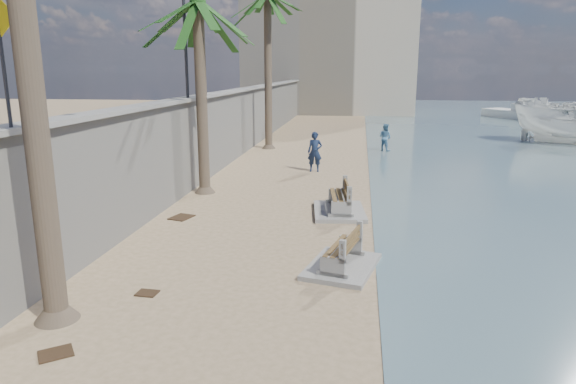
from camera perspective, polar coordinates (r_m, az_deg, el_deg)
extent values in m
plane|color=tan|center=(8.84, -3.22, -18.45)|extent=(140.00, 140.00, 0.00)
cube|color=gray|center=(28.32, -5.85, 7.48)|extent=(0.45, 70.00, 3.50)
cube|color=gray|center=(28.19, -5.94, 11.12)|extent=(0.80, 70.00, 0.12)
cube|color=#B7AA93|center=(59.50, 4.73, 15.68)|extent=(18.00, 12.00, 14.00)
cube|color=gray|center=(12.52, 6.01, -8.22)|extent=(1.95, 2.46, 0.12)
cube|color=gray|center=(17.18, 5.71, -2.15)|extent=(1.89, 2.57, 0.13)
cylinder|color=brown|center=(10.04, -26.65, 10.31)|extent=(0.44, 0.44, 8.73)
cylinder|color=brown|center=(19.71, -9.58, 9.91)|extent=(0.42, 0.42, 7.02)
cylinder|color=brown|center=(30.89, -2.22, 12.95)|extent=(0.44, 0.44, 8.79)
cylinder|color=#2D2D33|center=(10.99, -29.10, 12.54)|extent=(0.07, 0.07, 2.40)
cylinder|color=#2D2D33|center=(20.50, -11.39, 17.24)|extent=(0.12, 0.12, 5.00)
imported|color=#16223D|center=(23.97, 3.01, 4.80)|extent=(0.78, 0.53, 2.13)
imported|color=teal|center=(30.69, 10.73, 6.15)|extent=(1.08, 1.04, 1.77)
cube|color=#382616|center=(9.86, -24.39, -16.02)|extent=(0.69, 0.67, 0.03)
cube|color=#382616|center=(16.96, -11.74, -2.76)|extent=(0.78, 0.88, 0.03)
cube|color=#382616|center=(11.57, -15.38, -10.77)|extent=(0.46, 0.38, 0.03)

